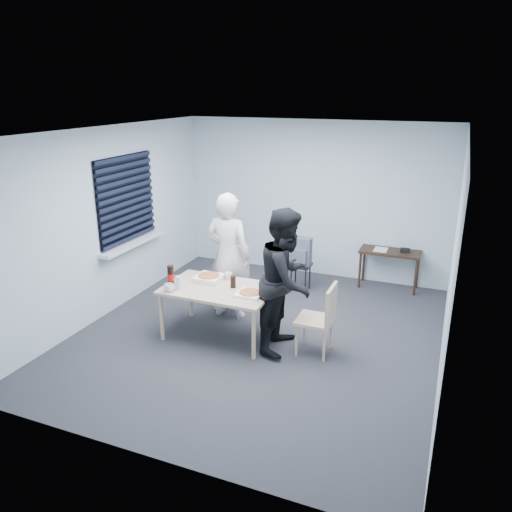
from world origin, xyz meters
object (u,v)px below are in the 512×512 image
at_px(mug_a, 169,288).
at_px(chair_far, 233,272).
at_px(backpack, 301,252).
at_px(side_table, 390,255).
at_px(stool, 301,271).
at_px(chair_right, 322,315).
at_px(person_black, 286,280).
at_px(person_white, 228,256).
at_px(mug_b, 228,276).
at_px(dining_table, 219,292).
at_px(soda_bottle, 171,276).

bearing_deg(mug_a, chair_far, 78.53).
relative_size(chair_far, backpack, 2.05).
distance_m(side_table, stool, 1.44).
height_order(chair_far, chair_right, same).
distance_m(person_black, mug_a, 1.46).
distance_m(person_white, mug_b, 0.38).
distance_m(person_white, backpack, 1.42).
distance_m(dining_table, person_black, 0.92).
height_order(person_white, stool, person_white).
xyz_separation_m(chair_far, backpack, (0.77, 0.88, 0.14)).
height_order(side_table, soda_bottle, soda_bottle).
relative_size(person_white, side_table, 1.88).
height_order(chair_right, person_black, person_black).
relative_size(dining_table, stool, 3.14).
relative_size(stool, backpack, 1.01).
relative_size(side_table, backpack, 2.16).
distance_m(side_table, soda_bottle, 3.59).
height_order(side_table, backpack, backpack).
height_order(stool, soda_bottle, soda_bottle).
xyz_separation_m(chair_right, mug_a, (-1.86, -0.38, 0.21)).
bearing_deg(mug_b, person_white, 114.85).
xyz_separation_m(stool, soda_bottle, (-1.11, -2.04, 0.47)).
xyz_separation_m(dining_table, chair_far, (-0.25, 0.97, -0.10)).
bearing_deg(side_table, person_white, -135.79).
height_order(person_white, side_table, person_white).
distance_m(chair_right, person_black, 0.59).
bearing_deg(person_black, person_white, 61.36).
height_order(stool, backpack, backpack).
bearing_deg(stool, backpack, -90.00).
xyz_separation_m(dining_table, side_table, (1.79, 2.51, -0.07)).
distance_m(chair_far, person_black, 1.50).
height_order(chair_far, backpack, chair_far).
xyz_separation_m(chair_right, stool, (-0.83, 1.82, -0.18)).
bearing_deg(backpack, side_table, 29.62).
bearing_deg(chair_right, mug_a, -168.38).
height_order(dining_table, soda_bottle, soda_bottle).
distance_m(chair_far, chair_right, 1.84).
bearing_deg(soda_bottle, dining_table, 16.04).
bearing_deg(stool, mug_b, -108.60).
bearing_deg(side_table, backpack, -152.91).
relative_size(person_black, soda_bottle, 6.49).
bearing_deg(mug_b, person_black, -16.06).
relative_size(stool, soda_bottle, 1.62).
height_order(chair_right, person_white, person_white).
bearing_deg(stool, mug_a, -115.08).
height_order(dining_table, mug_a, mug_a).
xyz_separation_m(person_black, mug_b, (-0.89, 0.26, -0.16)).
xyz_separation_m(chair_far, person_white, (0.10, -0.36, 0.37)).
height_order(chair_right, backpack, chair_right).
bearing_deg(stool, soda_bottle, -118.48).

